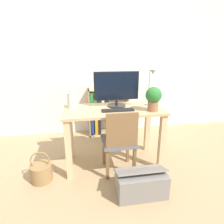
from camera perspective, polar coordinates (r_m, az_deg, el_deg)
ground_plane at (r=2.68m, az=0.38°, el=-14.89°), size 10.00×10.00×0.00m
wall_back at (r=3.43m, az=-3.18°, el=15.19°), size 8.00×0.05×2.60m
desk at (r=2.41m, az=0.41°, el=-2.62°), size 1.25×0.63×0.77m
monitor at (r=2.42m, az=1.41°, el=7.39°), size 0.58×0.24×0.45m
keyboard at (r=2.27m, az=1.79°, el=0.57°), size 0.39×0.11×0.02m
vase at (r=2.41m, az=-12.22°, el=3.73°), size 0.11×0.11×0.25m
desk_lamp at (r=2.47m, az=11.76°, el=8.38°), size 0.10×0.19×0.48m
potted_plant at (r=2.28m, az=12.51°, el=4.39°), size 0.19×0.19×0.29m
chair at (r=2.25m, az=2.32°, el=-8.60°), size 0.40×0.40×0.82m
bookshelf at (r=3.40m, az=-3.17°, el=0.08°), size 0.71×0.28×0.84m
basket at (r=2.44m, az=-20.75°, el=-16.70°), size 0.25×0.25×0.37m
storage_box at (r=2.12m, az=8.86°, el=-20.62°), size 0.53×0.32×0.32m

